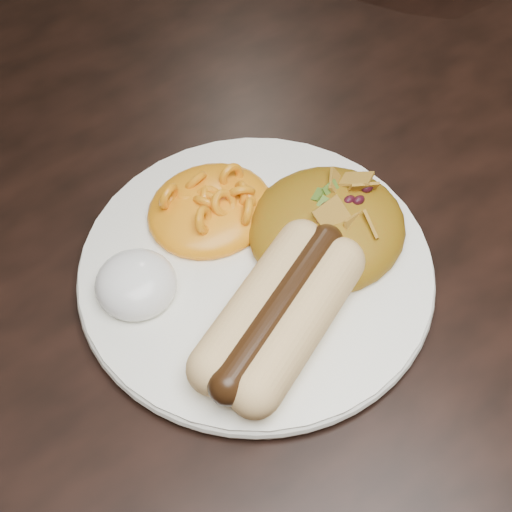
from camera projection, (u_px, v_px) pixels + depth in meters
floor at (171, 507)px, 1.18m from camera, size 4.00×4.00×0.00m
table at (102, 247)px, 0.65m from camera, size 1.60×0.90×0.75m
plate at (256, 270)px, 0.51m from camera, size 0.25×0.25×0.01m
hotdog at (280, 312)px, 0.47m from camera, size 0.12×0.10×0.03m
mac_and_cheese at (209, 197)px, 0.52m from camera, size 0.09×0.08×0.03m
sour_cream at (135, 277)px, 0.48m from camera, size 0.07×0.07×0.03m
taco_salad at (328, 217)px, 0.51m from camera, size 0.11×0.10×0.05m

